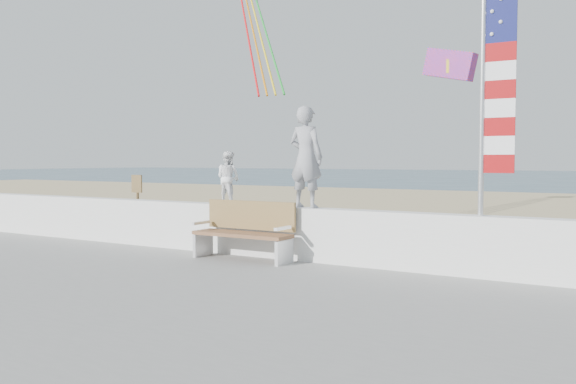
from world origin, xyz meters
name	(u,v)px	position (x,y,z in m)	size (l,w,h in m)	color
ground	(213,289)	(0.00, 0.00, 0.00)	(220.00, 220.00, 0.00)	#2D495A
sand	(418,228)	(0.00, 9.00, 0.04)	(90.00, 40.00, 0.08)	tan
seawall	(284,232)	(0.00, 2.00, 0.63)	(30.00, 0.35, 0.90)	white
adult	(306,157)	(0.43, 2.00, 1.94)	(0.63, 0.41, 1.72)	#95959A
child	(228,178)	(-1.21, 2.00, 1.57)	(0.47, 0.37, 0.97)	white
bench	(245,230)	(-0.51, 1.55, 0.69)	(1.80, 0.57, 1.00)	brown
flag	(492,83)	(3.48, 2.00, 2.99)	(0.50, 0.08, 3.50)	silver
parafoil_kite	(451,65)	(2.15, 4.56, 3.70)	(1.05, 0.41, 0.70)	#FC321C
big_kite	(257,23)	(-5.02, 8.60, 6.08)	(3.75, 3.42, 4.73)	red
sign	(137,200)	(-5.01, 3.50, 0.94)	(0.32, 0.07, 1.46)	brown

